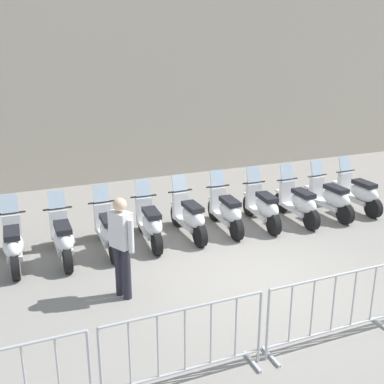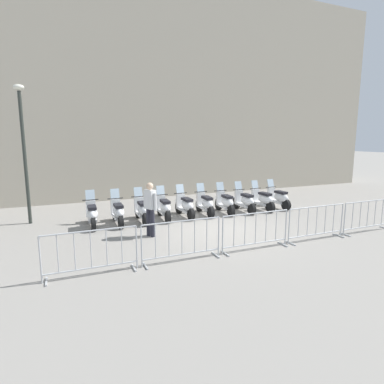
{
  "view_description": "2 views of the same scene",
  "coord_description": "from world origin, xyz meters",
  "views": [
    {
      "loc": [
        -3.9,
        -6.85,
        4.15
      ],
      "look_at": [
        -0.53,
        1.79,
        1.11
      ],
      "focal_mm": 45.06,
      "sensor_mm": 36.0,
      "label": 1
    },
    {
      "loc": [
        -4.78,
        -9.39,
        3.1
      ],
      "look_at": [
        -0.4,
        1.58,
        1.08
      ],
      "focal_mm": 29.68,
      "sensor_mm": 36.0,
      "label": 2
    }
  ],
  "objects": [
    {
      "name": "barrier_segment_1",
      "position": [
        -2.16,
        -2.16,
        0.53
      ],
      "size": [
        2.12,
        0.47,
        1.07
      ],
      "color": "#B2B5B7",
      "rests_on": "ground"
    },
    {
      "name": "motorcycle_6",
      "position": [
        1.29,
        2.06,
        0.45
      ],
      "size": [
        0.56,
        1.72,
        1.24
      ],
      "color": "black",
      "rests_on": "ground"
    },
    {
      "name": "motorcycle_7",
      "position": [
        2.18,
        2.0,
        0.45
      ],
      "size": [
        0.56,
        1.72,
        1.24
      ],
      "color": "black",
      "rests_on": "ground"
    },
    {
      "name": "ground_plane",
      "position": [
        0.0,
        0.0,
        0.0
      ],
      "size": [
        120.0,
        120.0,
        0.0
      ],
      "primitive_type": "plane",
      "color": "gray"
    },
    {
      "name": "motorcycle_8",
      "position": [
        3.07,
        2.01,
        0.45
      ],
      "size": [
        0.56,
        1.73,
        1.24
      ],
      "color": "black",
      "rests_on": "ground"
    },
    {
      "name": "barrier_segment_2",
      "position": [
        0.04,
        -2.13,
        0.53
      ],
      "size": [
        2.12,
        0.47,
        1.07
      ],
      "color": "#B2B5B7",
      "rests_on": "ground"
    },
    {
      "name": "motorcycle_1",
      "position": [
        -3.13,
        1.91,
        0.45
      ],
      "size": [
        0.56,
        1.72,
        1.24
      ],
      "color": "black",
      "rests_on": "ground"
    },
    {
      "name": "motorcycle_4",
      "position": [
        -0.48,
        2.08,
        0.45
      ],
      "size": [
        0.56,
        1.72,
        1.24
      ],
      "color": "black",
      "rests_on": "ground"
    },
    {
      "name": "officer_near_row_end",
      "position": [
        -2.38,
        0.16,
        0.98
      ],
      "size": [
        0.36,
        0.49,
        1.73
      ],
      "color": "#23232D",
      "rests_on": "ground"
    },
    {
      "name": "motorcycle_9",
      "position": [
        3.95,
        2.09,
        0.45
      ],
      "size": [
        0.56,
        1.73,
        1.24
      ],
      "color": "black",
      "rests_on": "ground"
    },
    {
      "name": "motorcycle_3",
      "position": [
        -1.37,
        2.03,
        0.45
      ],
      "size": [
        0.56,
        1.72,
        1.24
      ],
      "color": "black",
      "rests_on": "ground"
    },
    {
      "name": "motorcycle_0",
      "position": [
        -4.02,
        1.97,
        0.45
      ],
      "size": [
        0.56,
        1.72,
        1.24
      ],
      "color": "black",
      "rests_on": "ground"
    },
    {
      "name": "motorcycle_5",
      "position": [
        0.4,
        2.1,
        0.45
      ],
      "size": [
        0.56,
        1.72,
        1.24
      ],
      "color": "black",
      "rests_on": "ground"
    },
    {
      "name": "motorcycle_2",
      "position": [
        -2.25,
        1.97,
        0.45
      ],
      "size": [
        0.56,
        1.72,
        1.24
      ],
      "color": "black",
      "rests_on": "ground"
    }
  ]
}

